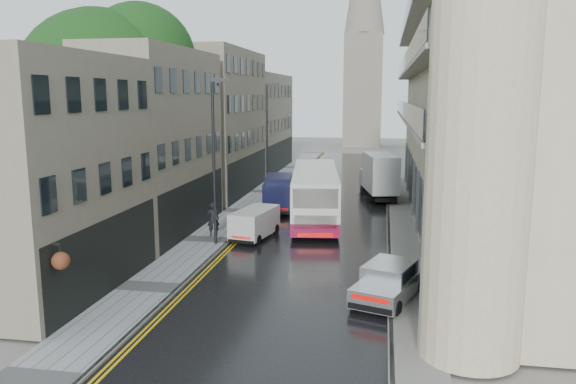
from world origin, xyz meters
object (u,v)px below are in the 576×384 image
(white_van, at_px, (233,227))
(navy_van, at_px, (264,196))
(tree_near, at_px, (102,120))
(silver_hatchback, at_px, (355,289))
(white_lorry, at_px, (370,179))
(cream_bus, at_px, (294,205))
(tree_far, at_px, (183,122))
(lamp_post_near, at_px, (214,163))
(pedestrian, at_px, (213,219))
(lamp_post_far, at_px, (267,140))

(white_van, distance_m, navy_van, 7.65)
(tree_near, distance_m, silver_hatchback, 19.49)
(white_lorry, relative_size, navy_van, 1.34)
(cream_bus, bearing_deg, navy_van, 115.17)
(tree_far, bearing_deg, lamp_post_near, -64.17)
(lamp_post_near, bearing_deg, navy_van, 72.72)
(pedestrian, relative_size, lamp_post_far, 0.22)
(white_van, xyz_separation_m, navy_van, (0.21, 7.63, 0.45))
(tree_far, height_order, lamp_post_far, tree_far)
(cream_bus, distance_m, silver_hatchback, 12.91)
(tree_near, bearing_deg, lamp_post_far, 64.32)
(tree_far, distance_m, cream_bus, 16.00)
(tree_far, height_order, lamp_post_near, tree_far)
(white_lorry, height_order, lamp_post_near, lamp_post_near)
(cream_bus, relative_size, lamp_post_near, 1.38)
(tree_far, height_order, silver_hatchback, tree_far)
(tree_near, distance_m, navy_van, 12.12)
(navy_van, bearing_deg, lamp_post_far, 92.38)
(pedestrian, bearing_deg, lamp_post_far, -111.42)
(tree_near, height_order, lamp_post_near, tree_near)
(white_lorry, xyz_separation_m, silver_hatchback, (0.02, -22.54, -1.05))
(silver_hatchback, height_order, lamp_post_far, lamp_post_far)
(white_van, height_order, pedestrian, pedestrian)
(cream_bus, bearing_deg, tree_far, 128.31)
(white_lorry, height_order, silver_hatchback, white_lorry)
(tree_near, distance_m, white_van, 10.22)
(white_van, bearing_deg, pedestrian, 157.39)
(tree_near, xyz_separation_m, white_van, (8.20, -0.92, -6.03))
(navy_van, relative_size, pedestrian, 2.62)
(navy_van, xyz_separation_m, pedestrian, (-1.66, -6.69, -0.24))
(tree_far, distance_m, white_van, 16.87)
(pedestrian, distance_m, lamp_post_near, 3.99)
(tree_near, bearing_deg, white_lorry, 39.01)
(tree_far, bearing_deg, silver_hatchback, -56.12)
(cream_bus, distance_m, lamp_post_far, 13.37)
(lamp_post_far, bearing_deg, lamp_post_near, -93.95)
(navy_van, bearing_deg, white_van, -99.48)
(cream_bus, distance_m, white_van, 4.46)
(tree_far, relative_size, lamp_post_near, 1.36)
(cream_bus, xyz_separation_m, white_van, (-3.05, -3.15, -0.82))
(lamp_post_near, xyz_separation_m, lamp_post_far, (-0.41, 16.20, 0.03))
(tree_far, xyz_separation_m, white_van, (7.90, -13.92, -5.32))
(tree_far, xyz_separation_m, lamp_post_near, (7.10, -14.66, -1.54))
(white_lorry, bearing_deg, lamp_post_far, 156.43)
(tree_far, bearing_deg, lamp_post_far, 12.99)
(silver_hatchback, distance_m, navy_van, 18.10)
(pedestrian, bearing_deg, navy_van, -124.39)
(tree_near, height_order, cream_bus, tree_near)
(tree_far, distance_m, lamp_post_far, 7.03)
(tree_near, height_order, tree_far, tree_near)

